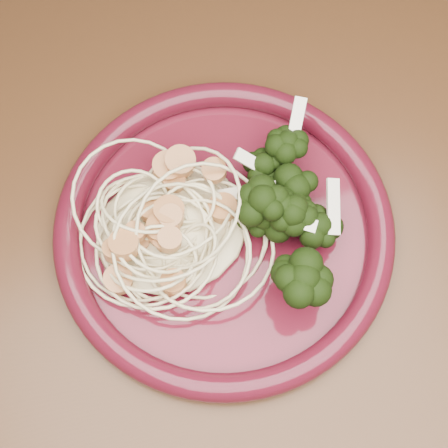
% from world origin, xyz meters
% --- Properties ---
extents(dining_table, '(1.20, 0.80, 0.75)m').
position_xyz_m(dining_table, '(0.00, 0.00, 0.65)').
color(dining_table, '#472814').
rests_on(dining_table, ground).
extents(dinner_plate, '(0.36, 0.36, 0.02)m').
position_xyz_m(dinner_plate, '(0.05, 0.05, 0.76)').
color(dinner_plate, '#4E0F1C').
rests_on(dinner_plate, dining_table).
extents(spaghetti_pile, '(0.16, 0.15, 0.03)m').
position_xyz_m(spaghetti_pile, '(0.01, 0.06, 0.77)').
color(spaghetti_pile, beige).
rests_on(spaghetti_pile, dinner_plate).
extents(scallop_cluster, '(0.15, 0.15, 0.04)m').
position_xyz_m(scallop_cluster, '(0.01, 0.06, 0.81)').
color(scallop_cluster, '#C8854B').
rests_on(scallop_cluster, spaghetti_pile).
extents(broccoli_pile, '(0.11, 0.15, 0.05)m').
position_xyz_m(broccoli_pile, '(0.10, 0.03, 0.78)').
color(broccoli_pile, black).
rests_on(broccoli_pile, dinner_plate).
extents(onion_garnish, '(0.08, 0.10, 0.05)m').
position_xyz_m(onion_garnish, '(0.10, 0.03, 0.81)').
color(onion_garnish, white).
rests_on(onion_garnish, broccoli_pile).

